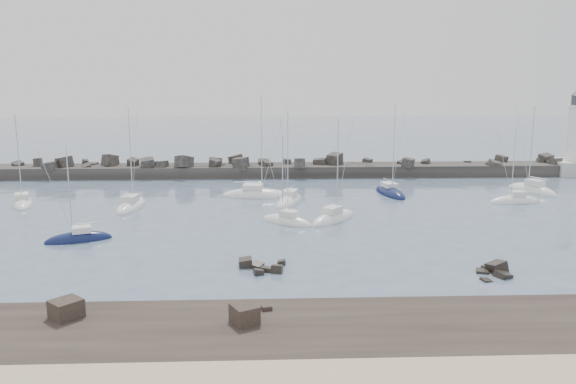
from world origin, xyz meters
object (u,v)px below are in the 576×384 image
at_px(sailboat_7, 334,219).
at_px(sailboat_10, 532,191).
at_px(sailboat_2, 79,239).
at_px(sailboat_6, 289,202).
at_px(sailboat_3, 131,207).
at_px(sailboat_9, 515,202).
at_px(sailboat_4, 256,196).
at_px(sailboat_5, 287,222).
at_px(sailboat_1, 23,204).
at_px(sailboat_8, 390,193).
at_px(lighthouse, 572,155).

bearing_deg(sailboat_7, sailboat_10, 27.05).
relative_size(sailboat_2, sailboat_6, 0.80).
height_order(sailboat_3, sailboat_9, sailboat_3).
bearing_deg(sailboat_4, sailboat_5, -76.31).
bearing_deg(sailboat_2, sailboat_1, 126.34).
bearing_deg(sailboat_8, sailboat_6, -160.05).
height_order(lighthouse, sailboat_10, lighthouse).
height_order(sailboat_5, sailboat_6, sailboat_6).
bearing_deg(lighthouse, sailboat_7, -145.03).
xyz_separation_m(sailboat_4, sailboat_7, (8.78, -13.36, 0.01)).
xyz_separation_m(sailboat_2, sailboat_6, (21.06, 16.45, 0.01)).
height_order(sailboat_2, sailboat_7, sailboat_7).
bearing_deg(sailboat_7, sailboat_1, 165.85).
distance_m(sailboat_3, sailboat_8, 34.14).
bearing_deg(sailboat_4, sailboat_6, -44.02).
height_order(sailboat_4, sailboat_5, sailboat_4).
relative_size(sailboat_6, sailboat_7, 1.03).
bearing_deg(sailboat_6, sailboat_7, -63.87).
bearing_deg(sailboat_8, sailboat_5, -133.64).
relative_size(sailboat_9, sailboat_10, 0.81).
xyz_separation_m(sailboat_1, sailboat_8, (47.41, 4.80, -0.00)).
bearing_deg(sailboat_1, sailboat_9, -1.18).
height_order(lighthouse, sailboat_1, lighthouse).
bearing_deg(sailboat_9, sailboat_6, 178.05).
xyz_separation_m(lighthouse, sailboat_7, (-43.49, -30.42, -2.95)).
bearing_deg(sailboat_5, sailboat_6, 86.05).
height_order(sailboat_7, sailboat_9, sailboat_7).
bearing_deg(sailboat_3, sailboat_10, 8.37).
relative_size(sailboat_1, sailboat_2, 1.21).
bearing_deg(sailboat_5, sailboat_7, 11.88).
bearing_deg(sailboat_3, sailboat_4, 22.05).
distance_m(lighthouse, sailboat_9, 29.57).
bearing_deg(lighthouse, sailboat_4, -161.92).
bearing_deg(lighthouse, sailboat_10, -132.25).
relative_size(sailboat_5, sailboat_6, 0.82).
bearing_deg(sailboat_8, sailboat_2, -148.45).
xyz_separation_m(sailboat_3, sailboat_6, (19.36, 2.03, 0.00)).
height_order(sailboat_1, sailboat_9, sailboat_1).
distance_m(sailboat_4, sailboat_10, 38.40).
xyz_separation_m(sailboat_2, sailboat_4, (16.82, 20.55, 0.01)).
xyz_separation_m(sailboat_6, sailboat_9, (28.65, -0.98, -0.00)).
distance_m(sailboat_5, sailboat_9, 30.83).
height_order(sailboat_4, sailboat_9, sailboat_4).
height_order(sailboat_3, sailboat_8, sailboat_8).
bearing_deg(sailboat_10, sailboat_2, -158.00).
relative_size(sailboat_1, sailboat_9, 1.15).
bearing_deg(sailboat_1, sailboat_5, -18.08).
relative_size(sailboat_3, sailboat_7, 1.06).
xyz_separation_m(lighthouse, sailboat_1, (-81.41, -20.86, -2.96)).
xyz_separation_m(sailboat_6, sailboat_8, (14.03, 5.09, -0.01)).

